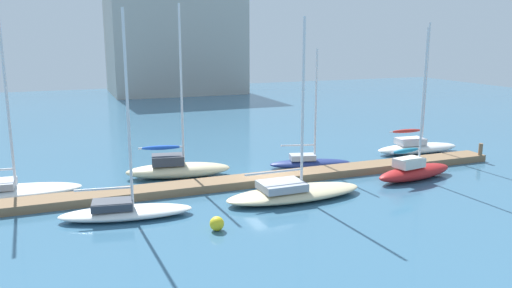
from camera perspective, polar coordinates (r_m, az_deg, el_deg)
name	(u,v)px	position (r m, az deg, el deg)	size (l,w,h in m)	color
ground_plane	(268,182)	(31.51, 1.33, -4.27)	(120.00, 120.00, 0.00)	#386684
dock_pier	(268,179)	(31.45, 1.33, -3.87)	(32.89, 1.73, 0.47)	#846647
dock_piling_far_end	(480,153)	(39.69, 23.67, -0.87)	(0.28, 0.28, 1.32)	#846647
sailboat_0	(7,190)	(31.79, -25.98, -4.59)	(7.95, 3.06, 9.93)	white
sailboat_1	(125,209)	(26.25, -14.38, -7.05)	(6.67, 2.87, 10.11)	white
sailboat_2	(177,167)	(32.85, -8.76, -2.59)	(6.82, 3.15, 10.69)	beige
sailboat_3	(293,191)	(28.32, 4.16, -5.27)	(7.99, 2.82, 9.80)	beige
sailboat_4	(309,161)	(34.95, 5.97, -1.93)	(5.76, 2.77, 7.97)	navy
sailboat_5	(414,170)	(33.43, 17.18, -2.74)	(6.12, 2.60, 9.29)	#B21E1E
sailboat_6	(417,146)	(40.82, 17.42, -0.23)	(6.87, 2.38, 9.72)	white
mooring_buoy_yellow	(217,224)	(24.00, -4.37, -8.82)	(0.68, 0.68, 0.68)	yellow
harbor_building_distant	(175,40)	(80.58, -9.05, 11.39)	(19.44, 13.26, 16.02)	#ADA89E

